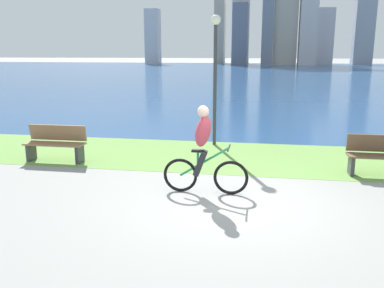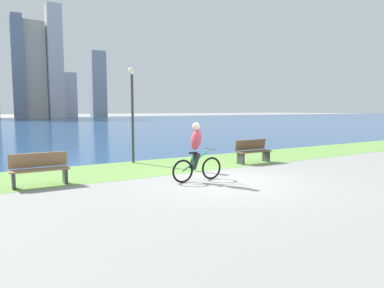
% 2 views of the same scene
% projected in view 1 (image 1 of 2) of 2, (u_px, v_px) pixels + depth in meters
% --- Properties ---
extents(ground_plane, '(300.00, 300.00, 0.00)m').
position_uv_depth(ground_plane, '(238.00, 205.00, 7.36)').
color(ground_plane, gray).
extents(grass_strip_bayside, '(120.00, 3.35, 0.01)m').
position_uv_depth(grass_strip_bayside, '(246.00, 157.00, 10.64)').
color(grass_strip_bayside, '#6B9947').
rests_on(grass_strip_bayside, ground).
extents(bay_water_surface, '(300.00, 82.88, 0.00)m').
position_uv_depth(bay_water_surface, '(260.00, 73.00, 52.08)').
color(bay_water_surface, navy).
rests_on(bay_water_surface, ground).
extents(cyclist_lead, '(1.66, 0.52, 1.71)m').
position_uv_depth(cyclist_lead, '(204.00, 151.00, 7.78)').
color(cyclist_lead, black).
rests_on(cyclist_lead, ground).
extents(bench_near_path, '(1.50, 0.47, 0.90)m').
position_uv_depth(bench_near_path, '(56.00, 143.00, 10.19)').
color(bench_near_path, olive).
rests_on(bench_near_path, ground).
extents(bench_far_along_path, '(1.50, 0.47, 0.90)m').
position_uv_depth(bench_far_along_path, '(383.00, 156.00, 8.99)').
color(bench_far_along_path, brown).
rests_on(bench_far_along_path, ground).
extents(lamppost_tall, '(0.28, 0.28, 3.68)m').
position_uv_depth(lamppost_tall, '(215.00, 61.00, 11.53)').
color(lamppost_tall, '#38383D').
rests_on(lamppost_tall, ground).
extents(city_skyline_far_shore, '(45.20, 12.03, 27.19)m').
position_uv_depth(city_skyline_far_shore, '(271.00, 10.00, 80.15)').
color(city_skyline_far_shore, '#B7B7BC').
rests_on(city_skyline_far_shore, ground).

